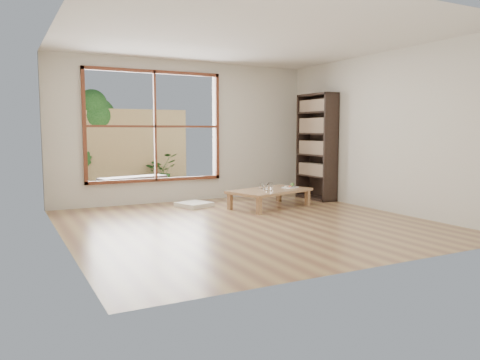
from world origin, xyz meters
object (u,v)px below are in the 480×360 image
object	(u,v)px
low_table	(270,192)
food_tray	(291,187)
garden_bench	(133,180)
bookshelf	(317,147)

from	to	relation	value
low_table	food_tray	world-z (taller)	food_tray
low_table	garden_bench	size ratio (longest dim) A/B	1.17
low_table	food_tray	distance (m)	0.47
garden_bench	bookshelf	bearing A→B (deg)	-40.70
low_table	bookshelf	xyz separation A→B (m)	(1.32, 0.45, 0.74)
bookshelf	low_table	bearing A→B (deg)	-161.15
food_tray	garden_bench	world-z (taller)	garden_bench
low_table	food_tray	bearing A→B (deg)	-11.07
bookshelf	food_tray	size ratio (longest dim) A/B	6.70
bookshelf	garden_bench	bearing A→B (deg)	153.29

